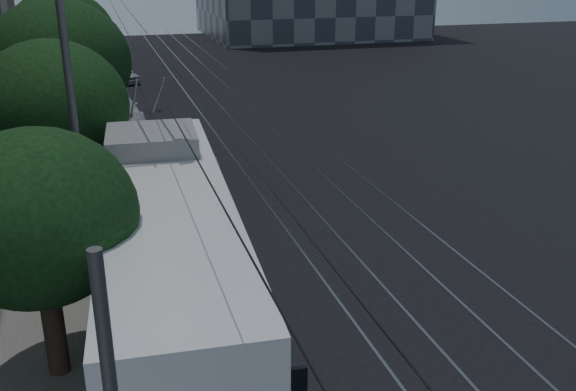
# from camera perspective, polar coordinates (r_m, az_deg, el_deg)

# --- Properties ---
(ground) EXTENTS (120.00, 120.00, 0.00)m
(ground) POSITION_cam_1_polar(r_m,az_deg,el_deg) (18.19, 1.75, -6.91)
(ground) COLOR black
(ground) RESTS_ON ground
(sidewalk) EXTENTS (5.00, 90.00, 0.15)m
(sidewalk) POSITION_cam_1_polar(r_m,az_deg,el_deg) (36.35, -19.96, 6.10)
(sidewalk) COLOR slate
(sidewalk) RESTS_ON ground
(tram_rails) EXTENTS (4.52, 90.00, 0.02)m
(tram_rails) POSITION_cam_1_polar(r_m,az_deg,el_deg) (37.08, -4.29, 7.44)
(tram_rails) COLOR gray
(tram_rails) RESTS_ON ground
(overhead_wires) EXTENTS (2.23, 90.00, 6.00)m
(overhead_wires) POSITION_cam_1_polar(r_m,az_deg,el_deg) (35.65, -16.51, 11.81)
(overhead_wires) COLOR black
(overhead_wires) RESTS_ON ground
(trolleybus) EXTENTS (3.59, 13.45, 5.63)m
(trolleybus) POSITION_cam_1_polar(r_m,az_deg,el_deg) (15.48, -10.50, -4.81)
(trolleybus) COLOR silver
(trolleybus) RESTS_ON ground
(pickup_silver) EXTENTS (4.29, 6.15, 1.56)m
(pickup_silver) POSITION_cam_1_polar(r_m,az_deg,el_deg) (26.81, -10.70, 3.72)
(pickup_silver) COLOR #97999E
(pickup_silver) RESTS_ON ground
(car_white_a) EXTENTS (2.49, 4.03, 1.28)m
(car_white_a) POSITION_cam_1_polar(r_m,az_deg,el_deg) (31.70, -13.48, 5.84)
(car_white_a) COLOR #B8B9BD
(car_white_a) RESTS_ON ground
(car_white_b) EXTENTS (2.77, 5.39, 1.49)m
(car_white_b) POSITION_cam_1_polar(r_m,az_deg,el_deg) (35.64, -14.97, 7.49)
(car_white_b) COLOR silver
(car_white_b) RESTS_ON ground
(car_white_c) EXTENTS (1.87, 4.09, 1.30)m
(car_white_c) POSITION_cam_1_polar(r_m,az_deg,el_deg) (40.56, -15.26, 8.85)
(car_white_c) COLOR silver
(car_white_c) RESTS_ON ground
(car_white_d) EXTENTS (2.64, 3.81, 1.20)m
(car_white_d) POSITION_cam_1_polar(r_m,az_deg,el_deg) (47.16, -14.54, 10.42)
(car_white_d) COLOR #B1B1B5
(car_white_d) RESTS_ON ground
(tree_0) EXTENTS (3.87, 3.87, 5.40)m
(tree_0) POSITION_cam_1_polar(r_m,az_deg,el_deg) (13.26, -21.35, -1.90)
(tree_0) COLOR black
(tree_0) RESTS_ON ground
(tree_1) EXTENTS (4.50, 4.50, 6.14)m
(tree_1) POSITION_cam_1_polar(r_m,az_deg,el_deg) (20.55, -20.18, 7.27)
(tree_1) COLOR black
(tree_1) RESTS_ON ground
(tree_2) EXTENTS (5.53, 5.53, 6.94)m
(tree_2) POSITION_cam_1_polar(r_m,az_deg,el_deg) (27.05, -19.66, 11.01)
(tree_2) COLOR black
(tree_2) RESTS_ON ground
(tree_3) EXTENTS (4.88, 4.88, 7.00)m
(tree_3) POSITION_cam_1_polar(r_m,az_deg,el_deg) (32.21, -19.41, 13.01)
(tree_3) COLOR black
(tree_3) RESTS_ON ground
(tree_4) EXTENTS (3.95, 3.95, 5.97)m
(tree_4) POSITION_cam_1_polar(r_m,az_deg,el_deg) (39.82, -19.71, 13.32)
(tree_4) COLOR black
(tree_4) RESTS_ON ground
(tree_5) EXTENTS (4.52, 4.52, 6.72)m
(tree_5) POSITION_cam_1_polar(r_m,az_deg,el_deg) (49.90, -19.36, 15.18)
(tree_5) COLOR black
(tree_5) RESTS_ON ground
(streetlamp_near) EXTENTS (2.28, 0.44, 9.31)m
(streetlamp_near) POSITION_cam_1_polar(r_m,az_deg,el_deg) (16.68, -17.54, 10.18)
(streetlamp_near) COLOR #545457
(streetlamp_near) RESTS_ON ground
(streetlamp_far) EXTENTS (2.41, 0.44, 9.96)m
(streetlamp_far) POSITION_cam_1_polar(r_m,az_deg,el_deg) (38.28, -16.69, 16.17)
(streetlamp_far) COLOR #545457
(streetlamp_far) RESTS_ON ground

